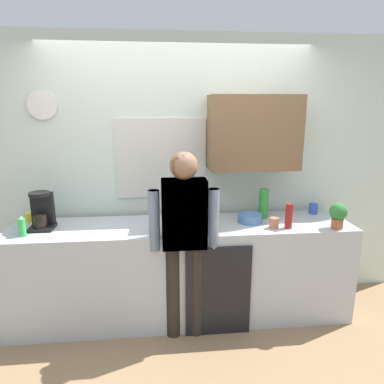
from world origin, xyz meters
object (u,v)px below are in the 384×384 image
(cup_terracotta_mug, at_px, (274,223))
(mixing_bowl, at_px, (250,218))
(bottle_red_vinegar, at_px, (289,216))
(person_guest, at_px, (184,231))
(bottle_clear_soda, at_px, (263,204))
(person_at_sink, at_px, (184,231))
(bottle_olive_oil, at_px, (215,210))
(potted_plant, at_px, (338,214))
(cup_yellow_cup, at_px, (29,217))
(cup_blue_mug, at_px, (313,209))
(dish_soap, at_px, (22,227))
(coffee_maker, at_px, (42,212))

(cup_terracotta_mug, xyz_separation_m, mixing_bowl, (-0.17, 0.17, -0.01))
(bottle_red_vinegar, height_order, person_guest, person_guest)
(bottle_clear_soda, xyz_separation_m, mixing_bowl, (-0.16, -0.12, -0.10))
(bottle_clear_soda, distance_m, person_at_sink, 0.90)
(bottle_olive_oil, height_order, mixing_bowl, bottle_olive_oil)
(potted_plant, bearing_deg, cup_yellow_cup, 170.40)
(bottle_clear_soda, relative_size, bottle_olive_oil, 1.12)
(bottle_olive_oil, relative_size, cup_blue_mug, 2.50)
(cup_blue_mug, bearing_deg, person_at_sink, -159.03)
(bottle_red_vinegar, distance_m, dish_soap, 2.24)
(mixing_bowl, bearing_deg, cup_yellow_cup, 173.84)
(bottle_olive_oil, bearing_deg, mixing_bowl, -0.20)
(bottle_clear_soda, bearing_deg, bottle_olive_oil, -166.39)
(bottle_red_vinegar, bearing_deg, bottle_clear_soda, 113.54)
(cup_blue_mug, relative_size, cup_terracotta_mug, 1.09)
(dish_soap, distance_m, person_guest, 1.33)
(cup_yellow_cup, bearing_deg, bottle_red_vinegar, -9.98)
(cup_yellow_cup, bearing_deg, cup_blue_mug, -0.40)
(bottle_olive_oil, height_order, dish_soap, bottle_olive_oil)
(bottle_clear_soda, relative_size, potted_plant, 1.22)
(person_guest, bearing_deg, cup_blue_mug, 177.59)
(cup_terracotta_mug, distance_m, mixing_bowl, 0.24)
(bottle_clear_soda, bearing_deg, cup_yellow_cup, 177.39)
(cup_blue_mug, distance_m, cup_yellow_cup, 2.72)
(mixing_bowl, bearing_deg, bottle_clear_soda, 36.58)
(cup_yellow_cup, relative_size, person_at_sink, 0.05)
(bottle_red_vinegar, relative_size, cup_terracotta_mug, 2.39)
(coffee_maker, relative_size, bottle_red_vinegar, 1.50)
(coffee_maker, height_order, potted_plant, coffee_maker)
(mixing_bowl, height_order, person_guest, person_guest)
(bottle_clear_soda, xyz_separation_m, person_guest, (-0.79, -0.43, -0.09))
(cup_yellow_cup, height_order, potted_plant, potted_plant)
(bottle_red_vinegar, bearing_deg, cup_blue_mug, 43.90)
(bottle_clear_soda, height_order, cup_terracotta_mug, bottle_clear_soda)
(dish_soap, bearing_deg, potted_plant, -1.90)
(bottle_olive_oil, distance_m, mixing_bowl, 0.34)
(dish_soap, bearing_deg, bottle_clear_soda, 7.43)
(cup_yellow_cup, bearing_deg, coffee_maker, -46.62)
(mixing_bowl, relative_size, potted_plant, 0.96)
(cup_terracotta_mug, relative_size, person_at_sink, 0.06)
(coffee_maker, distance_m, person_at_sink, 1.26)
(coffee_maker, distance_m, bottle_clear_soda, 2.00)
(cup_yellow_cup, distance_m, dish_soap, 0.38)
(cup_blue_mug, bearing_deg, bottle_red_vinegar, -136.10)
(bottle_red_vinegar, relative_size, bottle_olive_oil, 0.88)
(bottle_olive_oil, distance_m, cup_yellow_cup, 1.71)
(bottle_olive_oil, xyz_separation_m, person_at_sink, (-0.30, -0.31, -0.08))
(coffee_maker, height_order, bottle_red_vinegar, coffee_maker)
(bottle_olive_oil, xyz_separation_m, mixing_bowl, (0.33, -0.00, -0.09))
(coffee_maker, distance_m, dish_soap, 0.22)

